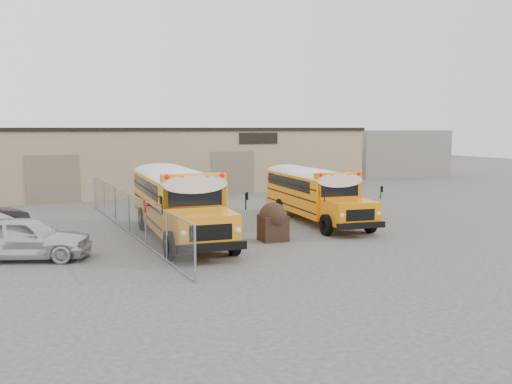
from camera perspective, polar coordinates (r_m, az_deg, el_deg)
name	(u,v)px	position (r m, az deg, el deg)	size (l,w,h in m)	color
ground	(280,234)	(25.19, 2.46, -4.22)	(120.00, 120.00, 0.00)	#45423F
warehouse	(158,158)	(43.55, -9.76, 3.34)	(30.20, 10.20, 4.67)	#977E5D
chainlink_fence	(129,213)	(25.82, -12.60, -2.08)	(0.07, 18.07, 1.81)	gray
distant_building_right	(384,153)	(58.08, 12.65, 3.87)	(10.00, 8.00, 4.40)	gray
school_bus_left	(154,184)	(30.61, -10.20, 0.84)	(3.61, 10.38, 2.98)	orange
school_bus_right	(276,181)	(33.74, 2.03, 1.14)	(3.32, 9.32, 2.67)	orange
tarp_bundle	(273,221)	(23.57, 1.71, -2.93)	(1.18, 1.18, 1.61)	black
car_silver	(25,238)	(21.85, -22.11, -4.26)	(1.85, 4.59, 1.57)	silver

